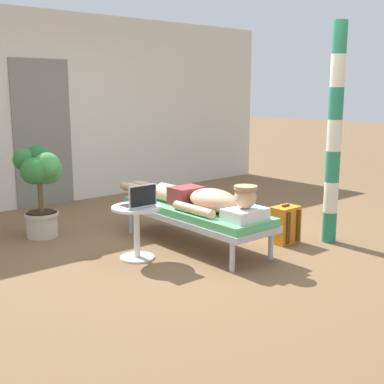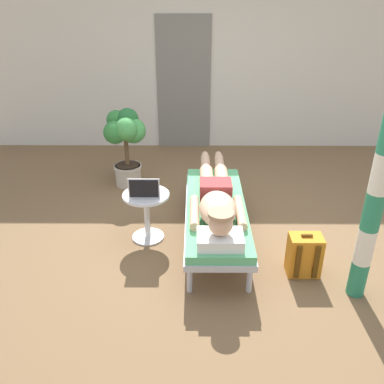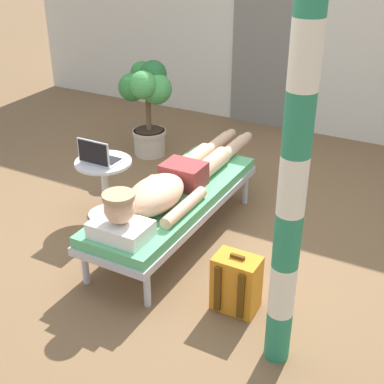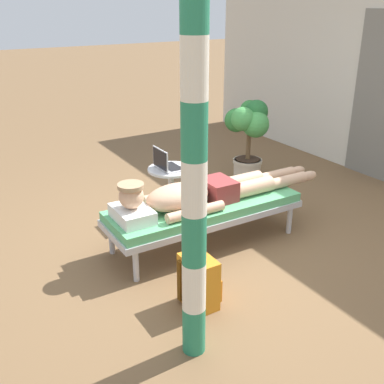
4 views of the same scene
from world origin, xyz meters
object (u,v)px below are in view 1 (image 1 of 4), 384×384
(porch_post, at_px, (334,135))
(backpack, at_px, (285,225))
(side_table, at_px, (137,223))
(laptop, at_px, (139,201))
(potted_plant, at_px, (40,180))
(person_reclining, at_px, (198,198))
(lounge_chair, at_px, (195,214))

(porch_post, bearing_deg, backpack, 144.34)
(side_table, bearing_deg, porch_post, -24.68)
(laptop, height_order, potted_plant, potted_plant)
(backpack, distance_m, porch_post, 1.08)
(person_reclining, distance_m, side_table, 0.74)
(lounge_chair, height_order, side_table, side_table)
(person_reclining, height_order, backpack, person_reclining)
(side_table, xyz_separation_m, laptop, (0.00, -0.05, 0.23))
(side_table, height_order, laptop, laptop)
(lounge_chair, relative_size, backpack, 4.36)
(side_table, relative_size, porch_post, 0.23)
(laptop, relative_size, potted_plant, 0.30)
(laptop, bearing_deg, person_reclining, -3.05)
(side_table, bearing_deg, backpack, -21.37)
(side_table, bearing_deg, potted_plant, 106.64)
(side_table, distance_m, potted_plant, 1.38)
(laptop, bearing_deg, potted_plant, 106.04)
(lounge_chair, xyz_separation_m, backpack, (0.79, -0.55, -0.15))
(potted_plant, bearing_deg, lounge_chair, -50.41)
(lounge_chair, relative_size, side_table, 3.53)
(side_table, height_order, potted_plant, potted_plant)
(side_table, bearing_deg, lounge_chair, -3.08)
(potted_plant, xyz_separation_m, porch_post, (2.30, -2.17, 0.50))
(laptop, height_order, porch_post, porch_post)
(laptop, bearing_deg, side_table, 90.00)
(person_reclining, xyz_separation_m, backpack, (0.79, -0.50, -0.32))
(person_reclining, height_order, laptop, laptop)
(side_table, relative_size, backpack, 1.23)
(person_reclining, xyz_separation_m, porch_post, (1.20, -0.79, 0.64))
(person_reclining, bearing_deg, lounge_chair, 90.00)
(potted_plant, bearing_deg, laptop, -73.96)
(backpack, bearing_deg, side_table, 158.63)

